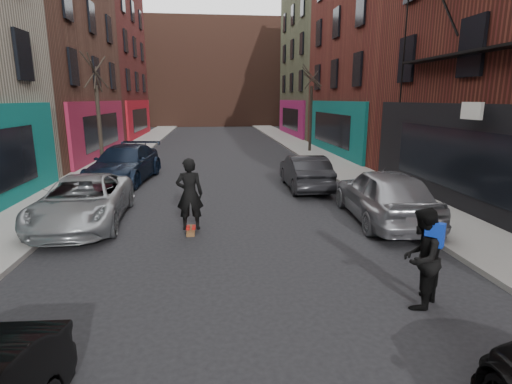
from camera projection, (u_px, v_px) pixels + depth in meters
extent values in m
cube|color=gray|center=(141.00, 144.00, 32.25)|extent=(2.50, 84.00, 0.13)
cube|color=gray|center=(293.00, 142.00, 33.61)|extent=(2.50, 84.00, 0.13)
cube|color=#40211B|center=(504.00, 5.00, 19.05)|extent=(12.00, 56.00, 16.00)
cube|color=#47281E|center=(214.00, 74.00, 56.50)|extent=(40.00, 10.00, 14.00)
imported|color=#919599|center=(83.00, 201.00, 11.79)|extent=(2.58, 5.16, 1.40)
imported|color=black|center=(125.00, 164.00, 17.84)|extent=(2.94, 5.78, 1.61)
imported|color=gray|center=(384.00, 195.00, 12.00)|extent=(2.27, 5.00, 1.67)
imported|color=black|center=(305.00, 172.00, 16.44)|extent=(1.56, 4.27, 1.40)
cube|color=brown|center=(191.00, 230.00, 11.16)|extent=(0.22, 0.80, 0.10)
imported|color=black|center=(190.00, 194.00, 10.92)|extent=(0.73, 0.48, 2.00)
imported|color=black|center=(421.00, 258.00, 7.01)|extent=(1.11, 1.11, 1.82)
cube|color=#0C2FB2|center=(435.00, 234.00, 6.79)|extent=(0.31, 0.31, 0.42)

